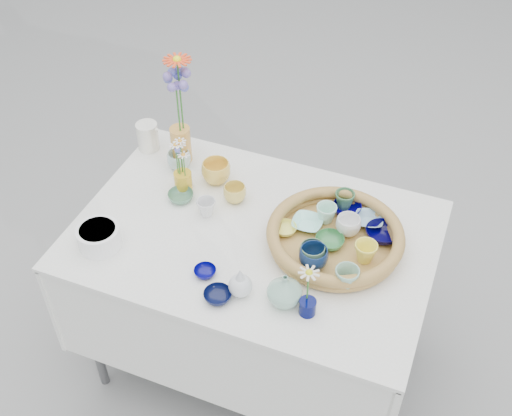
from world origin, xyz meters
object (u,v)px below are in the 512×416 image
at_px(bud_vase_seafoam, 285,290).
at_px(tall_vase_yellow, 181,144).
at_px(wicker_tray, 335,237).
at_px(display_table, 254,357).

xyz_separation_m(bud_vase_seafoam, tall_vase_yellow, (-0.63, 0.53, 0.02)).
bearing_deg(wicker_tray, tall_vase_yellow, 161.57).
height_order(wicker_tray, bud_vase_seafoam, bud_vase_seafoam).
xyz_separation_m(display_table, wicker_tray, (0.28, 0.05, 0.80)).
distance_m(display_table, bud_vase_seafoam, 0.88).
relative_size(display_table, bud_vase_seafoam, 10.75).
xyz_separation_m(wicker_tray, tall_vase_yellow, (-0.70, 0.23, 0.04)).
height_order(display_table, tall_vase_yellow, tall_vase_yellow).
relative_size(display_table, tall_vase_yellow, 8.40).
relative_size(bud_vase_seafoam, tall_vase_yellow, 0.78).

